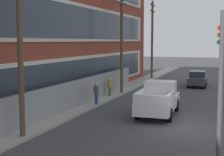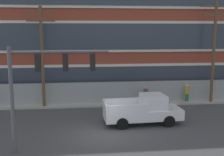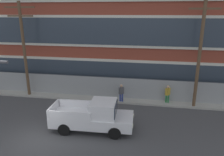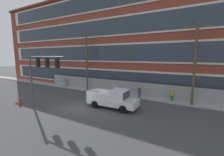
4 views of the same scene
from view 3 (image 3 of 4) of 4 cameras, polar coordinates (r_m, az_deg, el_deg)
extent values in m
plane|color=#424244|center=(14.75, -18.61, -14.97)|extent=(160.00, 160.00, 0.00)
cube|color=#9E9B93|center=(20.63, -9.21, -4.61)|extent=(80.00, 1.88, 0.16)
cube|color=brown|center=(24.60, -10.75, 16.82)|extent=(51.58, 8.10, 15.31)
cube|color=beige|center=(21.50, -13.74, 1.68)|extent=(47.45, 0.10, 2.75)
cube|color=#2D3844|center=(21.45, -13.80, 1.64)|extent=(45.39, 0.06, 2.30)
cube|color=beige|center=(20.86, -14.48, 11.88)|extent=(47.45, 0.10, 2.75)
cube|color=#2D3844|center=(20.80, -14.55, 11.86)|extent=(45.39, 0.06, 2.30)
cube|color=gray|center=(20.15, -6.83, -2.26)|extent=(27.66, 0.04, 1.99)
cylinder|color=#4C4C51|center=(19.85, -6.93, 0.46)|extent=(27.66, 0.05, 0.05)
cube|color=silver|center=(14.78, -5.19, -10.66)|extent=(5.46, 2.25, 0.70)
cube|color=silver|center=(14.28, -2.31, -7.94)|extent=(1.69, 1.93, 0.95)
cube|color=#283342|center=(14.17, 1.02, -8.13)|extent=(0.13, 1.66, 0.71)
cube|color=silver|center=(15.63, -8.85, -6.65)|extent=(2.69, 0.23, 0.56)
cube|color=silver|center=(13.99, -11.04, -9.71)|extent=(2.69, 0.23, 0.56)
cube|color=silver|center=(15.27, -15.09, -7.64)|extent=(0.18, 1.95, 0.56)
cylinder|color=black|center=(15.52, 1.53, -10.62)|extent=(0.81, 0.29, 0.80)
cylinder|color=black|center=(13.91, 0.68, -14.15)|extent=(0.81, 0.29, 0.80)
cylinder|color=black|center=(16.14, -10.11, -9.77)|extent=(0.81, 0.29, 0.80)
cylinder|color=black|center=(14.59, -12.33, -12.98)|extent=(0.81, 0.29, 0.80)
cube|color=white|center=(15.06, 5.66, -9.68)|extent=(0.07, 0.24, 0.16)
cube|color=white|center=(13.80, 5.43, -12.31)|extent=(0.07, 0.24, 0.16)
cylinder|color=brown|center=(20.91, -21.91, 6.47)|extent=(0.26, 0.26, 8.44)
cube|color=brown|center=(20.64, -23.09, 16.65)|extent=(2.69, 0.14, 0.14)
cube|color=brown|center=(20.64, -22.86, 14.72)|extent=(2.29, 0.14, 0.14)
cylinder|color=brown|center=(18.11, 21.92, 5.92)|extent=(0.26, 0.26, 9.00)
cube|color=brown|center=(17.85, 23.11, 16.34)|extent=(2.25, 0.14, 0.14)
cylinder|color=#236B38|center=(19.21, 13.93, -5.46)|extent=(0.14, 0.14, 0.85)
cylinder|color=#236B38|center=(19.23, 14.47, -5.48)|extent=(0.14, 0.14, 0.85)
cube|color=#B7932D|center=(18.96, 14.36, -3.44)|extent=(0.45, 0.46, 0.60)
sphere|color=tan|center=(18.83, 14.45, -2.24)|extent=(0.24, 0.24, 0.24)
cylinder|color=navy|center=(18.91, 2.16, -5.31)|extent=(0.14, 0.14, 0.85)
cylinder|color=navy|center=(18.89, 2.70, -5.34)|extent=(0.14, 0.14, 0.85)
cube|color=#4C4C51|center=(18.64, 2.46, -3.26)|extent=(0.46, 0.45, 0.60)
sphere|color=tan|center=(18.50, 2.47, -2.04)|extent=(0.24, 0.24, 0.24)
camera|label=1|loc=(25.85, -60.77, 1.66)|focal=55.00mm
camera|label=2|loc=(9.81, -115.17, -13.83)|focal=45.00mm
camera|label=4|loc=(4.62, 101.47, -31.66)|focal=24.00mm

